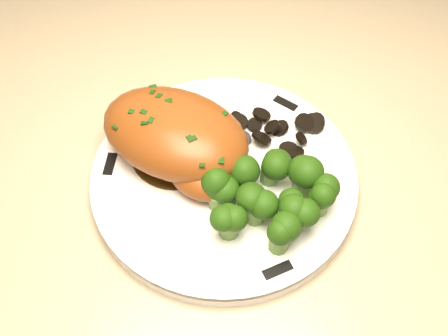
{
  "coord_description": "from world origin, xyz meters",
  "views": [
    {
      "loc": [
        0.04,
        1.32,
        1.34
      ],
      "look_at": [
        0.04,
        1.65,
        0.89
      ],
      "focal_mm": 45.0,
      "sensor_mm": 36.0,
      "label": 1
    }
  ],
  "objects_px": {
    "counter": "(156,317)",
    "plate": "(224,179)",
    "chicken_breast": "(178,138)",
    "broccoli_florets": "(268,197)"
  },
  "relations": [
    {
      "from": "counter",
      "to": "plate",
      "type": "distance_m",
      "value": 0.45
    },
    {
      "from": "counter",
      "to": "chicken_breast",
      "type": "relative_size",
      "value": 10.81
    },
    {
      "from": "plate",
      "to": "chicken_breast",
      "type": "height_order",
      "value": "chicken_breast"
    },
    {
      "from": "broccoli_florets",
      "to": "counter",
      "type": "bearing_deg",
      "value": 156.81
    },
    {
      "from": "counter",
      "to": "plate",
      "type": "relative_size",
      "value": 7.47
    },
    {
      "from": "broccoli_florets",
      "to": "plate",
      "type": "bearing_deg",
      "value": 133.14
    },
    {
      "from": "counter",
      "to": "broccoli_florets",
      "type": "height_order",
      "value": "counter"
    },
    {
      "from": "plate",
      "to": "chicken_breast",
      "type": "bearing_deg",
      "value": 153.84
    },
    {
      "from": "plate",
      "to": "counter",
      "type": "bearing_deg",
      "value": 168.73
    },
    {
      "from": "counter",
      "to": "chicken_breast",
      "type": "distance_m",
      "value": 0.48
    }
  ]
}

